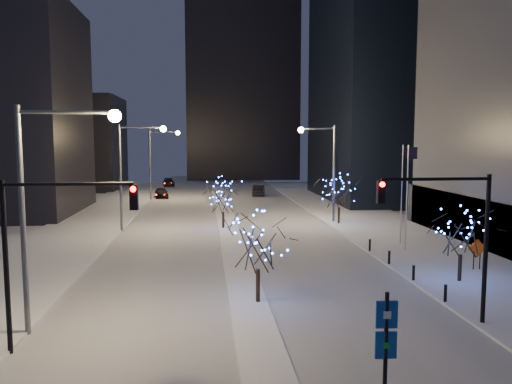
{
  "coord_description": "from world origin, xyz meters",
  "views": [
    {
      "loc": [
        -2.15,
        -20.09,
        8.52
      ],
      "look_at": [
        1.26,
        13.5,
        5.0
      ],
      "focal_mm": 35.0,
      "sensor_mm": 36.0,
      "label": 1
    }
  ],
  "objects": [
    {
      "name": "ground",
      "position": [
        0.0,
        0.0,
        0.0
      ],
      "size": [
        160.0,
        160.0,
        0.0
      ],
      "primitive_type": "plane",
      "color": "white",
      "rests_on": "ground"
    },
    {
      "name": "road",
      "position": [
        0.0,
        35.0,
        0.01
      ],
      "size": [
        20.0,
        130.0,
        0.02
      ],
      "primitive_type": "cube",
      "color": "silver",
      "rests_on": "ground"
    },
    {
      "name": "median",
      "position": [
        0.0,
        30.0,
        0.07
      ],
      "size": [
        2.0,
        80.0,
        0.15
      ],
      "primitive_type": "cube",
      "color": "silver",
      "rests_on": "ground"
    },
    {
      "name": "east_sidewalk",
      "position": [
        15.0,
        20.0,
        0.07
      ],
      "size": [
        10.0,
        90.0,
        0.15
      ],
      "primitive_type": "cube",
      "color": "silver",
      "rests_on": "ground"
    },
    {
      "name": "west_sidewalk",
      "position": [
        -14.0,
        20.0,
        0.07
      ],
      "size": [
        8.0,
        90.0,
        0.15
      ],
      "primitive_type": "cube",
      "color": "silver",
      "rests_on": "ground"
    },
    {
      "name": "filler_west_far",
      "position": [
        -26.0,
        70.0,
        8.0
      ],
      "size": [
        18.0,
        16.0,
        16.0
      ],
      "primitive_type": "cube",
      "color": "black",
      "rests_on": "ground"
    },
    {
      "name": "horizon_block",
      "position": [
        6.0,
        92.0,
        21.0
      ],
      "size": [
        24.0,
        14.0,
        42.0
      ],
      "primitive_type": "cube",
      "color": "black",
      "rests_on": "ground"
    },
    {
      "name": "street_lamp_w_near",
      "position": [
        -8.94,
        2.0,
        6.5
      ],
      "size": [
        4.4,
        0.56,
        10.0
      ],
      "color": "#595E66",
      "rests_on": "ground"
    },
    {
      "name": "street_lamp_w_mid",
      "position": [
        -8.94,
        27.0,
        6.5
      ],
      "size": [
        4.4,
        0.56,
        10.0
      ],
      "color": "#595E66",
      "rests_on": "ground"
    },
    {
      "name": "street_lamp_w_far",
      "position": [
        -8.94,
        52.0,
        6.5
      ],
      "size": [
        4.4,
        0.56,
        10.0
      ],
      "color": "#595E66",
      "rests_on": "ground"
    },
    {
      "name": "street_lamp_east",
      "position": [
        10.08,
        30.0,
        6.45
      ],
      "size": [
        3.9,
        0.56,
        10.0
      ],
      "color": "#595E66",
      "rests_on": "ground"
    },
    {
      "name": "traffic_signal_west",
      "position": [
        -8.44,
        -0.0,
        4.76
      ],
      "size": [
        5.26,
        0.43,
        7.0
      ],
      "color": "black",
      "rests_on": "ground"
    },
    {
      "name": "traffic_signal_east",
      "position": [
        8.94,
        1.0,
        4.76
      ],
      "size": [
        5.26,
        0.43,
        7.0
      ],
      "color": "black",
      "rests_on": "ground"
    },
    {
      "name": "flagpoles",
      "position": [
        13.37,
        17.25,
        4.8
      ],
      "size": [
        1.35,
        2.6,
        8.0
      ],
      "color": "silver",
      "rests_on": "east_sidewalk"
    },
    {
      "name": "bollards",
      "position": [
        10.2,
        10.0,
        0.6
      ],
      "size": [
        0.16,
        12.16,
        0.9
      ],
      "color": "black",
      "rests_on": "east_sidewalk"
    },
    {
      "name": "car_near",
      "position": [
        -8.67,
        54.23,
        0.77
      ],
      "size": [
        2.49,
        4.76,
        1.55
      ],
      "primitive_type": "imported",
      "rotation": [
        0.0,
        0.0,
        0.15
      ],
      "color": "black",
      "rests_on": "ground"
    },
    {
      "name": "car_mid",
      "position": [
        6.0,
        55.88,
        0.82
      ],
      "size": [
        2.49,
        5.16,
        1.63
      ],
      "primitive_type": "imported",
      "rotation": [
        0.0,
        0.0,
        2.98
      ],
      "color": "black",
      "rests_on": "ground"
    },
    {
      "name": "car_far",
      "position": [
        -9.0,
        73.52,
        0.71
      ],
      "size": [
        2.62,
        5.11,
        1.42
      ],
      "primitive_type": "imported",
      "rotation": [
        0.0,
        0.0,
        0.13
      ],
      "color": "black",
      "rests_on": "ground"
    },
    {
      "name": "holiday_tree_median_near",
      "position": [
        0.5,
        5.03,
        3.32
      ],
      "size": [
        4.88,
        4.88,
        4.92
      ],
      "color": "black",
      "rests_on": "median"
    },
    {
      "name": "holiday_tree_median_far",
      "position": [
        -0.5,
        27.2,
        3.1
      ],
      "size": [
        4.11,
        4.11,
        4.66
      ],
      "color": "black",
      "rests_on": "median"
    },
    {
      "name": "holiday_tree_plaza_near",
      "position": [
        12.89,
        7.62,
        3.01
      ],
      "size": [
        3.76,
        3.76,
        4.41
      ],
      "color": "black",
      "rests_on": "east_sidewalk"
    },
    {
      "name": "holiday_tree_plaza_far",
      "position": [
        11.22,
        28.63,
        3.25
      ],
      "size": [
        4.94,
        4.94,
        4.87
      ],
      "color": "black",
      "rests_on": "east_sidewalk"
    },
    {
      "name": "wayfinding_sign",
      "position": [
        3.42,
        -5.55,
        2.35
      ],
      "size": [
        0.68,
        0.13,
        3.83
      ],
      "rotation": [
        0.0,
        0.0,
        -0.07
      ],
      "color": "black",
      "rests_on": "ground"
    },
    {
      "name": "construction_sign",
      "position": [
        15.33,
        10.03,
        1.35
      ],
      "size": [
        1.21,
        0.13,
        2.0
      ],
      "rotation": [
        0.0,
        0.0,
        -0.07
      ],
      "color": "black",
      "rests_on": "east_sidewalk"
    }
  ]
}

